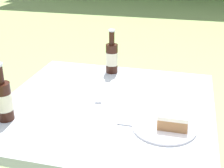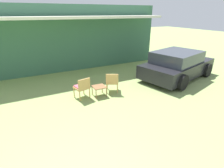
% 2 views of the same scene
% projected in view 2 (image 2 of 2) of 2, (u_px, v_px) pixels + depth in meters
% --- Properties ---
extents(cabin_building, '(11.74, 4.53, 3.37)m').
position_uv_depth(cabin_building, '(52.00, 36.00, 10.11)').
color(cabin_building, '#38664C').
rests_on(cabin_building, ground_plane).
extents(parked_car, '(4.29, 2.82, 1.32)m').
position_uv_depth(parked_car, '(177.00, 65.00, 8.39)').
color(parked_car, black).
rests_on(parked_car, ground_plane).
extents(wicker_chair_cushioned, '(0.58, 0.58, 0.80)m').
position_uv_depth(wicker_chair_cushioned, '(82.00, 87.00, 6.42)').
color(wicker_chair_cushioned, tan).
rests_on(wicker_chair_cushioned, ground_plane).
extents(wicker_chair_plain, '(0.65, 0.64, 0.80)m').
position_uv_depth(wicker_chair_plain, '(112.00, 81.00, 6.92)').
color(wicker_chair_plain, tan).
rests_on(wicker_chair_plain, ground_plane).
extents(garden_side_table, '(0.47, 0.46, 0.39)m').
position_uv_depth(garden_side_table, '(99.00, 87.00, 6.65)').
color(garden_side_table, brown).
rests_on(garden_side_table, ground_plane).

